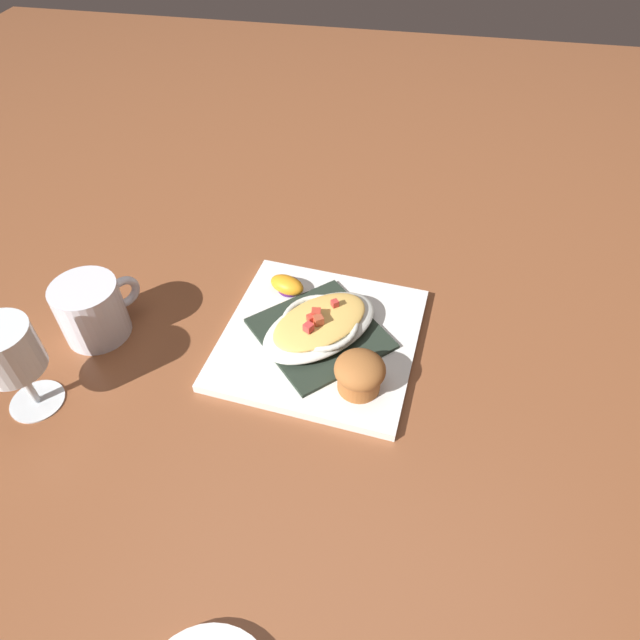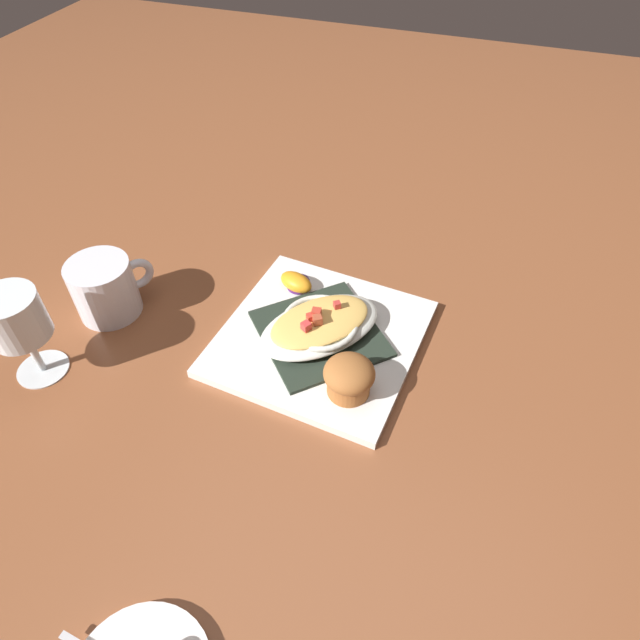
{
  "view_description": "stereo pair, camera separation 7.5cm",
  "coord_description": "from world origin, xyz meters",
  "px_view_note": "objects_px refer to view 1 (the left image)",
  "views": [
    {
      "loc": [
        0.1,
        -0.52,
        0.58
      ],
      "look_at": [
        0.0,
        0.0,
        0.04
      ],
      "focal_mm": 30.73,
      "sensor_mm": 36.0,
      "label": 1
    },
    {
      "loc": [
        0.17,
        -0.5,
        0.58
      ],
      "look_at": [
        0.0,
        0.0,
        0.04
      ],
      "focal_mm": 30.73,
      "sensor_mm": 36.0,
      "label": 2
    }
  ],
  "objects_px": {
    "square_plate": "(320,338)",
    "orange_garnish": "(287,285)",
    "muffin": "(360,373)",
    "gratin_dish": "(320,324)",
    "coffee_mug": "(93,312)",
    "stemmed_glass": "(8,354)"
  },
  "relations": [
    {
      "from": "square_plate",
      "to": "muffin",
      "type": "distance_m",
      "value": 0.11
    },
    {
      "from": "gratin_dish",
      "to": "orange_garnish",
      "type": "bearing_deg",
      "value": 128.76
    },
    {
      "from": "square_plate",
      "to": "gratin_dish",
      "type": "relative_size",
      "value": 1.31
    },
    {
      "from": "square_plate",
      "to": "coffee_mug",
      "type": "height_order",
      "value": "coffee_mug"
    },
    {
      "from": "square_plate",
      "to": "gratin_dish",
      "type": "xyz_separation_m",
      "value": [
        -0.0,
        -0.0,
        0.03
      ]
    },
    {
      "from": "gratin_dish",
      "to": "coffee_mug",
      "type": "height_order",
      "value": "coffee_mug"
    },
    {
      "from": "muffin",
      "to": "square_plate",
      "type": "bearing_deg",
      "value": 129.32
    },
    {
      "from": "square_plate",
      "to": "orange_garnish",
      "type": "height_order",
      "value": "orange_garnish"
    },
    {
      "from": "gratin_dish",
      "to": "muffin",
      "type": "bearing_deg",
      "value": -50.64
    },
    {
      "from": "coffee_mug",
      "to": "square_plate",
      "type": "bearing_deg",
      "value": 7.42
    },
    {
      "from": "orange_garnish",
      "to": "stemmed_glass",
      "type": "distance_m",
      "value": 0.38
    },
    {
      "from": "stemmed_glass",
      "to": "square_plate",
      "type": "bearing_deg",
      "value": 26.86
    },
    {
      "from": "square_plate",
      "to": "coffee_mug",
      "type": "relative_size",
      "value": 2.39
    },
    {
      "from": "coffee_mug",
      "to": "stemmed_glass",
      "type": "height_order",
      "value": "stemmed_glass"
    },
    {
      "from": "square_plate",
      "to": "coffee_mug",
      "type": "bearing_deg",
      "value": -172.58
    },
    {
      "from": "orange_garnish",
      "to": "gratin_dish",
      "type": "bearing_deg",
      "value": -51.24
    },
    {
      "from": "square_plate",
      "to": "muffin",
      "type": "xyz_separation_m",
      "value": [
        0.07,
        -0.08,
        0.03
      ]
    },
    {
      "from": "square_plate",
      "to": "muffin",
      "type": "bearing_deg",
      "value": -50.68
    },
    {
      "from": "orange_garnish",
      "to": "muffin",
      "type": "bearing_deg",
      "value": -50.94
    },
    {
      "from": "coffee_mug",
      "to": "stemmed_glass",
      "type": "distance_m",
      "value": 0.14
    },
    {
      "from": "coffee_mug",
      "to": "stemmed_glass",
      "type": "relative_size",
      "value": 0.83
    },
    {
      "from": "gratin_dish",
      "to": "coffee_mug",
      "type": "relative_size",
      "value": 1.82
    }
  ]
}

